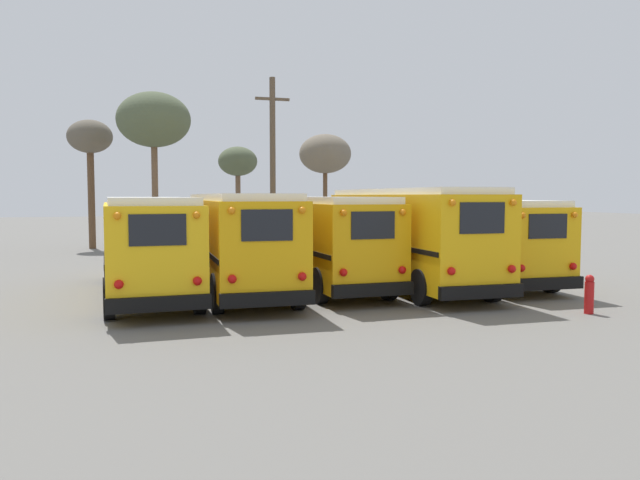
{
  "coord_description": "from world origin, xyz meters",
  "views": [
    {
      "loc": [
        -6.44,
        -20.44,
        3.1
      ],
      "look_at": [
        0.0,
        -0.35,
        1.6
      ],
      "focal_mm": 35.0,
      "sensor_mm": 36.0,
      "label": 1
    }
  ],
  "objects_px": {
    "school_bus_2": "(315,237)",
    "school_bus_0": "(146,242)",
    "bare_tree_2": "(238,163)",
    "school_bus_1": "(236,238)",
    "school_bus_4": "(466,236)",
    "bare_tree_3": "(90,141)",
    "fire_hydrant": "(589,294)",
    "bare_tree_0": "(154,121)",
    "school_bus_3": "(407,234)",
    "bare_tree_1": "(325,155)",
    "utility_pole": "(273,164)"
  },
  "relations": [
    {
      "from": "bare_tree_0",
      "to": "bare_tree_1",
      "type": "bearing_deg",
      "value": 5.87
    },
    {
      "from": "school_bus_2",
      "to": "bare_tree_0",
      "type": "bearing_deg",
      "value": 107.34
    },
    {
      "from": "school_bus_0",
      "to": "school_bus_2",
      "type": "relative_size",
      "value": 0.95
    },
    {
      "from": "bare_tree_0",
      "to": "bare_tree_2",
      "type": "bearing_deg",
      "value": 46.45
    },
    {
      "from": "school_bus_2",
      "to": "school_bus_0",
      "type": "bearing_deg",
      "value": -172.16
    },
    {
      "from": "school_bus_2",
      "to": "bare_tree_1",
      "type": "xyz_separation_m",
      "value": [
        5.6,
        15.79,
        3.95
      ]
    },
    {
      "from": "school_bus_1",
      "to": "utility_pole",
      "type": "xyz_separation_m",
      "value": [
        4.01,
        11.55,
        3.01
      ]
    },
    {
      "from": "school_bus_1",
      "to": "bare_tree_1",
      "type": "xyz_separation_m",
      "value": [
        8.45,
        16.33,
        3.9
      ]
    },
    {
      "from": "school_bus_1",
      "to": "bare_tree_0",
      "type": "bearing_deg",
      "value": 96.52
    },
    {
      "from": "school_bus_2",
      "to": "school_bus_4",
      "type": "distance_m",
      "value": 5.73
    },
    {
      "from": "school_bus_3",
      "to": "bare_tree_3",
      "type": "height_order",
      "value": "bare_tree_3"
    },
    {
      "from": "school_bus_0",
      "to": "school_bus_1",
      "type": "distance_m",
      "value": 2.87
    },
    {
      "from": "bare_tree_3",
      "to": "school_bus_2",
      "type": "bearing_deg",
      "value": -66.25
    },
    {
      "from": "school_bus_3",
      "to": "bare_tree_2",
      "type": "height_order",
      "value": "bare_tree_2"
    },
    {
      "from": "school_bus_1",
      "to": "bare_tree_0",
      "type": "distance_m",
      "value": 16.32
    },
    {
      "from": "bare_tree_3",
      "to": "fire_hydrant",
      "type": "bearing_deg",
      "value": -62.62
    },
    {
      "from": "bare_tree_2",
      "to": "bare_tree_0",
      "type": "bearing_deg",
      "value": -133.55
    },
    {
      "from": "school_bus_2",
      "to": "bare_tree_3",
      "type": "distance_m",
      "value": 20.51
    },
    {
      "from": "school_bus_3",
      "to": "school_bus_4",
      "type": "xyz_separation_m",
      "value": [
        2.86,
        0.97,
        -0.2
      ]
    },
    {
      "from": "school_bus_1",
      "to": "utility_pole",
      "type": "height_order",
      "value": "utility_pole"
    },
    {
      "from": "school_bus_3",
      "to": "bare_tree_3",
      "type": "distance_m",
      "value": 22.98
    },
    {
      "from": "school_bus_0",
      "to": "school_bus_1",
      "type": "relative_size",
      "value": 0.92
    },
    {
      "from": "bare_tree_1",
      "to": "school_bus_3",
      "type": "bearing_deg",
      "value": -99.04
    },
    {
      "from": "bare_tree_0",
      "to": "school_bus_4",
      "type": "bearing_deg",
      "value": -55.86
    },
    {
      "from": "bare_tree_2",
      "to": "school_bus_1",
      "type": "bearing_deg",
      "value": -100.5
    },
    {
      "from": "school_bus_2",
      "to": "bare_tree_3",
      "type": "xyz_separation_m",
      "value": [
        -8.05,
        18.28,
        4.64
      ]
    },
    {
      "from": "utility_pole",
      "to": "bare_tree_2",
      "type": "height_order",
      "value": "utility_pole"
    },
    {
      "from": "school_bus_3",
      "to": "bare_tree_1",
      "type": "xyz_separation_m",
      "value": [
        2.74,
        17.23,
        3.82
      ]
    },
    {
      "from": "school_bus_3",
      "to": "fire_hydrant",
      "type": "distance_m",
      "value": 6.58
    },
    {
      "from": "bare_tree_1",
      "to": "bare_tree_2",
      "type": "relative_size",
      "value": 1.08
    },
    {
      "from": "school_bus_0",
      "to": "bare_tree_3",
      "type": "distance_m",
      "value": 19.77
    },
    {
      "from": "school_bus_0",
      "to": "school_bus_1",
      "type": "xyz_separation_m",
      "value": [
        2.86,
        0.25,
        0.05
      ]
    },
    {
      "from": "bare_tree_2",
      "to": "school_bus_0",
      "type": "bearing_deg",
      "value": -107.53
    },
    {
      "from": "school_bus_2",
      "to": "bare_tree_1",
      "type": "height_order",
      "value": "bare_tree_1"
    },
    {
      "from": "utility_pole",
      "to": "bare_tree_3",
      "type": "distance_m",
      "value": 11.83
    },
    {
      "from": "school_bus_0",
      "to": "fire_hydrant",
      "type": "xyz_separation_m",
      "value": [
        10.98,
        -6.64,
        -1.16
      ]
    },
    {
      "from": "utility_pole",
      "to": "bare_tree_3",
      "type": "relative_size",
      "value": 1.22
    },
    {
      "from": "school_bus_1",
      "to": "bare_tree_1",
      "type": "relative_size",
      "value": 1.56
    },
    {
      "from": "bare_tree_1",
      "to": "fire_hydrant",
      "type": "bearing_deg",
      "value": -90.82
    },
    {
      "from": "school_bus_3",
      "to": "utility_pole",
      "type": "bearing_deg",
      "value": 97.8
    },
    {
      "from": "utility_pole",
      "to": "fire_hydrant",
      "type": "distance_m",
      "value": 19.35
    },
    {
      "from": "bare_tree_3",
      "to": "fire_hydrant",
      "type": "xyz_separation_m",
      "value": [
        13.31,
        -25.71,
        -5.8
      ]
    },
    {
      "from": "bare_tree_0",
      "to": "bare_tree_3",
      "type": "bearing_deg",
      "value": 134.22
    },
    {
      "from": "school_bus_0",
      "to": "school_bus_4",
      "type": "xyz_separation_m",
      "value": [
        11.42,
        0.32,
        -0.07
      ]
    },
    {
      "from": "school_bus_4",
      "to": "utility_pole",
      "type": "bearing_deg",
      "value": 111.67
    },
    {
      "from": "school_bus_4",
      "to": "utility_pole",
      "type": "distance_m",
      "value": 12.74
    },
    {
      "from": "school_bus_1",
      "to": "school_bus_3",
      "type": "distance_m",
      "value": 5.78
    },
    {
      "from": "school_bus_1",
      "to": "school_bus_4",
      "type": "distance_m",
      "value": 8.57
    },
    {
      "from": "school_bus_1",
      "to": "bare_tree_0",
      "type": "xyz_separation_m",
      "value": [
        -1.75,
        15.28,
        5.46
      ]
    },
    {
      "from": "utility_pole",
      "to": "bare_tree_2",
      "type": "bearing_deg",
      "value": 90.39
    }
  ]
}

